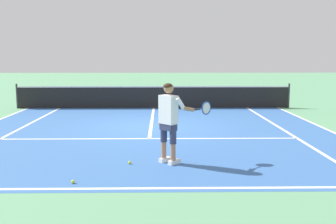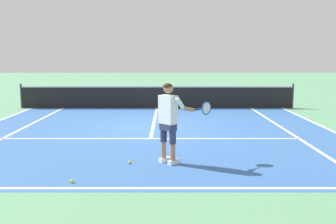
% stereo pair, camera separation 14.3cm
% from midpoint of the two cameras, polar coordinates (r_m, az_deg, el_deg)
% --- Properties ---
extents(ground_plane, '(80.00, 80.00, 0.00)m').
position_cam_midpoint_polar(ground_plane, '(12.67, -2.81, -2.15)').
color(ground_plane, '#609E70').
extents(court_inner_surface, '(10.98, 10.89, 0.00)m').
position_cam_midpoint_polar(court_inner_surface, '(11.98, -2.92, -2.75)').
color(court_inner_surface, '#3866A8').
rests_on(court_inner_surface, ground).
extents(line_baseline, '(10.98, 0.10, 0.01)m').
position_cam_midpoint_polar(line_baseline, '(6.91, -4.40, -11.04)').
color(line_baseline, white).
rests_on(line_baseline, ground).
extents(line_service, '(8.23, 0.10, 0.01)m').
position_cam_midpoint_polar(line_service, '(10.85, -3.12, -3.89)').
color(line_service, white).
rests_on(line_service, ground).
extents(line_centre_service, '(0.10, 6.40, 0.01)m').
position_cam_midpoint_polar(line_centre_service, '(14.00, -2.64, -1.14)').
color(line_centre_service, white).
rests_on(line_centre_service, ground).
extents(line_singles_left, '(0.10, 10.49, 0.01)m').
position_cam_midpoint_polar(line_singles_left, '(12.80, -21.67, -2.61)').
color(line_singles_left, white).
rests_on(line_singles_left, ground).
extents(line_singles_right, '(0.10, 10.49, 0.01)m').
position_cam_midpoint_polar(line_singles_right, '(12.54, 16.25, -2.57)').
color(line_singles_right, white).
rests_on(line_singles_right, ground).
extents(line_doubles_right, '(0.10, 10.49, 0.01)m').
position_cam_midpoint_polar(line_doubles_right, '(13.01, 22.06, -2.46)').
color(line_doubles_right, white).
rests_on(line_doubles_right, ground).
extents(tennis_net, '(11.96, 0.08, 1.07)m').
position_cam_midpoint_polar(tennis_net, '(17.10, -2.34, 2.24)').
color(tennis_net, '#333338').
rests_on(tennis_net, ground).
extents(tennis_player, '(1.17, 0.72, 1.71)m').
position_cam_midpoint_polar(tennis_player, '(8.23, -0.27, -0.80)').
color(tennis_player, white).
rests_on(tennis_player, ground).
extents(tennis_ball_near_feet, '(0.07, 0.07, 0.07)m').
position_cam_midpoint_polar(tennis_ball_near_feet, '(8.40, -6.09, -7.34)').
color(tennis_ball_near_feet, '#CCE02D').
rests_on(tennis_ball_near_feet, ground).
extents(tennis_ball_by_baseline, '(0.07, 0.07, 0.07)m').
position_cam_midpoint_polar(tennis_ball_by_baseline, '(7.36, -14.23, -9.82)').
color(tennis_ball_by_baseline, '#CCE02D').
rests_on(tennis_ball_by_baseline, ground).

